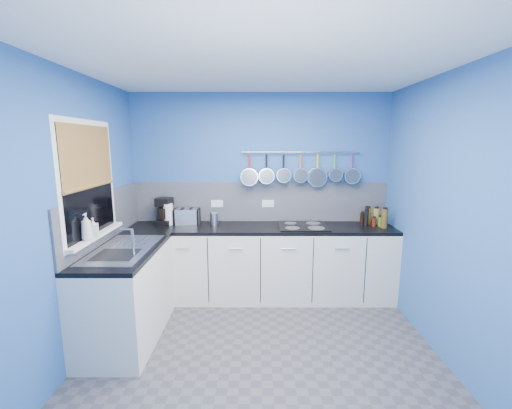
{
  "coord_description": "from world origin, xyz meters",
  "views": [
    {
      "loc": [
        -0.04,
        -2.75,
        1.89
      ],
      "look_at": [
        -0.05,
        0.75,
        1.25
      ],
      "focal_mm": 23.62,
      "sensor_mm": 36.0,
      "label": 1
    }
  ],
  "objects_px": {
    "toaster": "(187,216)",
    "soap_bottle_a": "(86,227)",
    "soap_bottle_b": "(93,227)",
    "hob": "(303,226)",
    "canister": "(214,219)",
    "paper_towel": "(168,214)",
    "coffee_maker": "(164,211)"
  },
  "relations": [
    {
      "from": "toaster",
      "to": "soap_bottle_a",
      "type": "bearing_deg",
      "value": -127.26
    },
    {
      "from": "soap_bottle_b",
      "to": "hob",
      "type": "height_order",
      "value": "soap_bottle_b"
    },
    {
      "from": "soap_bottle_b",
      "to": "toaster",
      "type": "distance_m",
      "value": 1.29
    },
    {
      "from": "canister",
      "to": "toaster",
      "type": "bearing_deg",
      "value": 173.96
    },
    {
      "from": "paper_towel",
      "to": "canister",
      "type": "relative_size",
      "value": 1.8
    },
    {
      "from": "soap_bottle_b",
      "to": "paper_towel",
      "type": "distance_m",
      "value": 1.15
    },
    {
      "from": "coffee_maker",
      "to": "toaster",
      "type": "xyz_separation_m",
      "value": [
        0.28,
        0.03,
        -0.07
      ]
    },
    {
      "from": "paper_towel",
      "to": "coffee_maker",
      "type": "xyz_separation_m",
      "value": [
        -0.06,
        0.03,
        0.03
      ]
    },
    {
      "from": "canister",
      "to": "hob",
      "type": "bearing_deg",
      "value": -5.83
    },
    {
      "from": "soap_bottle_a",
      "to": "coffee_maker",
      "type": "height_order",
      "value": "soap_bottle_a"
    },
    {
      "from": "soap_bottle_a",
      "to": "paper_towel",
      "type": "distance_m",
      "value": 1.26
    },
    {
      "from": "soap_bottle_a",
      "to": "paper_towel",
      "type": "height_order",
      "value": "soap_bottle_a"
    },
    {
      "from": "soap_bottle_b",
      "to": "canister",
      "type": "height_order",
      "value": "soap_bottle_b"
    },
    {
      "from": "soap_bottle_a",
      "to": "paper_towel",
      "type": "bearing_deg",
      "value": 71.43
    },
    {
      "from": "soap_bottle_b",
      "to": "coffee_maker",
      "type": "relative_size",
      "value": 0.52
    },
    {
      "from": "hob",
      "to": "toaster",
      "type": "bearing_deg",
      "value": 174.12
    },
    {
      "from": "hob",
      "to": "paper_towel",
      "type": "bearing_deg",
      "value": 176.71
    },
    {
      "from": "soap_bottle_a",
      "to": "toaster",
      "type": "relative_size",
      "value": 0.82
    },
    {
      "from": "soap_bottle_a",
      "to": "paper_towel",
      "type": "xyz_separation_m",
      "value": [
        0.4,
        1.19,
        -0.14
      ]
    },
    {
      "from": "toaster",
      "to": "canister",
      "type": "distance_m",
      "value": 0.34
    },
    {
      "from": "soap_bottle_b",
      "to": "hob",
      "type": "relative_size",
      "value": 0.3
    },
    {
      "from": "soap_bottle_b",
      "to": "coffee_maker",
      "type": "height_order",
      "value": "coffee_maker"
    },
    {
      "from": "canister",
      "to": "hob",
      "type": "height_order",
      "value": "canister"
    },
    {
      "from": "soap_bottle_b",
      "to": "paper_towel",
      "type": "xyz_separation_m",
      "value": [
        0.4,
        1.07,
        -0.11
      ]
    },
    {
      "from": "paper_towel",
      "to": "coffee_maker",
      "type": "height_order",
      "value": "coffee_maker"
    },
    {
      "from": "coffee_maker",
      "to": "paper_towel",
      "type": "bearing_deg",
      "value": -14.06
    },
    {
      "from": "soap_bottle_a",
      "to": "hob",
      "type": "xyz_separation_m",
      "value": [
        2.05,
        1.09,
        -0.26
      ]
    },
    {
      "from": "coffee_maker",
      "to": "hob",
      "type": "xyz_separation_m",
      "value": [
        1.7,
        -0.12,
        -0.16
      ]
    },
    {
      "from": "paper_towel",
      "to": "toaster",
      "type": "bearing_deg",
      "value": 13.42
    },
    {
      "from": "coffee_maker",
      "to": "soap_bottle_b",
      "type": "bearing_deg",
      "value": -96.31
    },
    {
      "from": "toaster",
      "to": "canister",
      "type": "height_order",
      "value": "toaster"
    },
    {
      "from": "soap_bottle_b",
      "to": "canister",
      "type": "relative_size",
      "value": 1.18
    }
  ]
}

